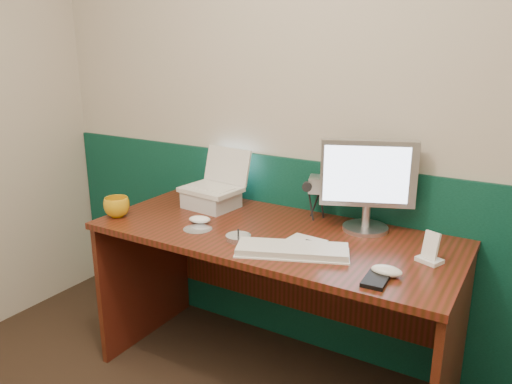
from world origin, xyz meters
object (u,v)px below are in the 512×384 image
Objects in this scene: laptop at (210,169)px; keyboard at (292,251)px; desk at (273,308)px; camcorder at (316,196)px; mug at (117,207)px; monitor at (368,186)px.

laptop is 0.71m from keyboard.
laptop is at bearing 162.37° from desk.
keyboard is 0.45m from camcorder.
camcorder is at bearing 19.15° from laptop.
laptop is at bearing 48.40° from mug.
camcorder is at bearing 29.42° from mug.
camcorder reaches higher than keyboard.
desk is at bearing 15.53° from mug.
desk is at bearing 113.86° from keyboard.
monitor is at bearing 45.98° from keyboard.
monitor reaches higher than laptop.
monitor is 0.93× the size of keyboard.
mug is (-1.08, -0.43, -0.16)m from monitor.
monitor reaches higher than desk.
laptop is 2.30× the size of mug.
desk is 3.68× the size of keyboard.
keyboard is at bearing 2.03° from mug.
desk is 5.79× the size of laptop.
camcorder reaches higher than desk.
camcorder reaches higher than mug.
laptop is 0.78m from monitor.
mug is at bearing -125.61° from laptop.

